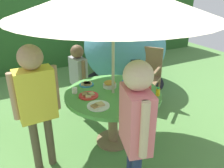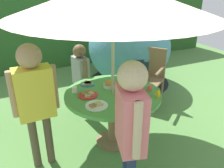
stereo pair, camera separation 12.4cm
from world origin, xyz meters
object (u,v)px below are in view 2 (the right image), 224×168
snack_bowl (110,84)px  plate_far_right (135,93)px  dome_tent (129,47)px  juice_bottle_near_right (142,83)px  garden_table (113,102)px  child_in_grey_shirt (81,71)px  cup_near (149,88)px  plate_mid_left (88,95)px  juice_bottle_center_back (123,86)px  juice_bottle_mid_right (128,78)px  wooden_chair (148,73)px  cup_far (75,90)px  juice_bottle_center_front (158,93)px  plate_far_left (131,105)px  plate_back_edge (97,105)px  child_in_pink_shirt (131,120)px  child_in_yellow_shirt (35,93)px  plate_near_left (87,84)px

snack_bowl → plate_far_right: bearing=-58.2°
dome_tent → juice_bottle_near_right: bearing=-106.3°
garden_table → child_in_grey_shirt: (-0.13, 0.87, 0.13)m
child_in_grey_shirt → cup_near: child_in_grey_shirt is taller
plate_mid_left → juice_bottle_near_right: 0.73m
garden_table → juice_bottle_center_back: (0.15, 0.02, 0.18)m
garden_table → plate_mid_left: bearing=169.6°
juice_bottle_mid_right → juice_bottle_near_right: bearing=-66.9°
juice_bottle_center_back → juice_bottle_mid_right: 0.27m
child_in_grey_shirt → juice_bottle_center_back: size_ratio=9.49×
wooden_chair → cup_far: 1.59m
snack_bowl → cup_far: bearing=174.4°
wooden_chair → child_in_grey_shirt: size_ratio=0.84×
child_in_grey_shirt → juice_bottle_center_front: size_ratio=10.60×
wooden_chair → juice_bottle_near_right: wooden_chair is taller
plate_far_left → plate_back_edge: bearing=156.7°
plate_far_right → dome_tent: bearing=62.7°
plate_back_edge → plate_far_left: same height
garden_table → wooden_chair: size_ratio=1.24×
child_in_pink_shirt → juice_bottle_center_front: 0.90m
child_in_yellow_shirt → juice_bottle_center_back: 1.07m
juice_bottle_near_right → garden_table: bearing=-179.3°
plate_far_left → cup_near: (0.39, 0.23, 0.02)m
child_in_yellow_shirt → plate_near_left: 0.83m
dome_tent → child_in_yellow_shirt: dome_tent is taller
plate_far_left → juice_bottle_mid_right: (0.29, 0.59, 0.04)m
juice_bottle_center_back → cup_near: size_ratio=1.84×
cup_near → wooden_chair: bearing=56.7°
child_in_pink_shirt → plate_back_edge: (-0.05, 0.65, -0.18)m
plate_mid_left → juice_bottle_center_front: bearing=-26.9°
dome_tent → plate_back_edge: bearing=-119.9°
juice_bottle_near_right → juice_bottle_mid_right: 0.23m
child_in_yellow_shirt → plate_near_left: bearing=27.3°
garden_table → snack_bowl: bearing=76.1°
plate_far_right → cup_near: bearing=-1.7°
snack_bowl → plate_back_edge: snack_bowl is taller
plate_back_edge → juice_bottle_center_back: (0.46, 0.24, 0.05)m
snack_bowl → plate_far_left: size_ratio=0.81×
plate_back_edge → plate_mid_left: 0.28m
child_in_grey_shirt → dome_tent: bearing=114.1°
dome_tent → juice_bottle_mid_right: (-0.85, -1.48, 0.03)m
plate_far_right → juice_bottle_mid_right: (0.10, 0.36, 0.04)m
plate_mid_left → garden_table: bearing=-10.4°
child_in_grey_shirt → plate_far_left: size_ratio=5.30×
child_in_grey_shirt → plate_near_left: size_ratio=5.99×
garden_table → plate_near_left: size_ratio=6.22×
dome_tent → child_in_grey_shirt: dome_tent is taller
snack_bowl → juice_bottle_near_right: (0.38, -0.16, 0.01)m
plate_near_left → juice_bottle_center_back: 0.49m
dome_tent → cup_near: dome_tent is taller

